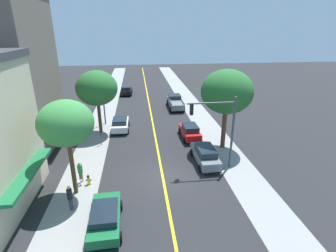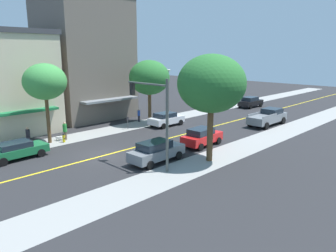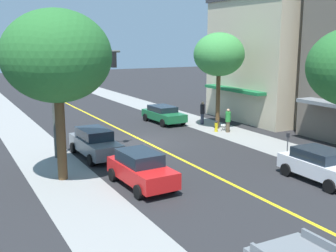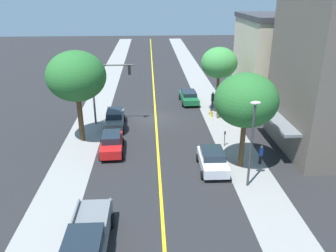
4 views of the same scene
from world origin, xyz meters
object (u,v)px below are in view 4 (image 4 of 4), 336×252
street_tree_right_corner (76,76)px  pedestrian_green_shirt (218,110)px  green_sedan_left_curb (189,97)px  pedestrian_black_shirt (213,99)px  fire_hydrant (211,113)px  street_lamp (252,135)px  white_sedan_left_curb (212,160)px  street_tree_left_near (219,63)px  traffic_light_mast (105,83)px  street_tree_left_far (246,100)px  red_sedan_right_curb (112,143)px  parking_meter (225,136)px  grey_pickup_truck (87,239)px  grey_sedan_right_curb (115,119)px  small_dog (218,113)px  pedestrian_blue_shirt (261,154)px

street_tree_right_corner → pedestrian_green_shirt: 15.24m
green_sedan_left_curb → pedestrian_black_shirt: 3.22m
fire_hydrant → street_lamp: size_ratio=0.14×
fire_hydrant → white_sedan_left_curb: 11.75m
street_tree_left_near → green_sedan_left_curb: 6.81m
traffic_light_mast → green_sedan_left_curb: 11.70m
street_tree_right_corner → street_tree_left_far: 14.42m
red_sedan_right_curb → traffic_light_mast: bearing=-173.1°
street_tree_right_corner → white_sedan_left_curb: size_ratio=1.95×
parking_meter → red_sedan_right_curb: bearing=4.0°
pedestrian_black_shirt → pedestrian_green_shirt: bearing=128.3°
green_sedan_left_curb → grey_pickup_truck: grey_pickup_truck is taller
traffic_light_mast → pedestrian_green_shirt: (-11.68, -0.91, -3.35)m
red_sedan_right_curb → grey_sedan_right_curb: (0.26, -5.84, 0.01)m
fire_hydrant → street_lamp: bearing=90.6°
street_lamp → grey_pickup_truck: size_ratio=1.06×
pedestrian_green_shirt → street_tree_right_corner: bearing=-96.5°
fire_hydrant → traffic_light_mast: size_ratio=0.13×
white_sedan_left_curb → street_tree_left_near: bearing=168.5°
fire_hydrant → traffic_light_mast: bearing=7.4°
grey_sedan_right_curb → small_dog: bearing=101.3°
pedestrian_black_shirt → grey_pickup_truck: bearing=103.8°
fire_hydrant → pedestrian_green_shirt: size_ratio=0.49×
white_sedan_left_curb → small_dog: 12.06m
fire_hydrant → traffic_light_mast: 11.74m
green_sedan_left_curb → parking_meter: bearing=5.8°
street_tree_right_corner → pedestrian_green_shirt: bearing=-160.0°
green_sedan_left_curb → grey_pickup_truck: (8.14, 25.08, 0.19)m
pedestrian_blue_shirt → small_dog: bearing=-93.4°
street_tree_right_corner → street_lamp: 15.71m
street_tree_left_near → street_tree_right_corner: 15.08m
fire_hydrant → grey_pickup_truck: 22.48m
parking_meter → grey_sedan_right_curb: 11.27m
green_sedan_left_curb → small_dog: size_ratio=6.85×
pedestrian_black_shirt → small_dog: bearing=130.1°
grey_pickup_truck → street_tree_left_far: bearing=131.2°
small_dog → pedestrian_blue_shirt: bearing=68.2°
grey_sedan_right_curb → pedestrian_blue_shirt: (-12.17, 8.57, -0.02)m
grey_sedan_right_curb → pedestrian_green_shirt: (-10.82, -1.81, 0.07)m
pedestrian_green_shirt → small_dog: 0.90m
street_tree_right_corner → street_lamp: size_ratio=1.30×
white_sedan_left_curb → grey_pickup_truck: size_ratio=0.71×
street_lamp → white_sedan_left_curb: (2.07, -2.46, -3.07)m
street_tree_left_near → pedestrian_blue_shirt: 12.87m
street_tree_right_corner → green_sedan_left_curb: size_ratio=1.80×
grey_sedan_right_curb → small_dog: 11.21m
street_lamp → grey_sedan_right_curb: street_lamp is taller
street_lamp → pedestrian_blue_shirt: (-1.89, -3.15, -3.04)m
grey_pickup_truck → pedestrian_green_shirt: size_ratio=3.35×
street_tree_left_near → grey_pickup_truck: street_tree_left_near is taller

